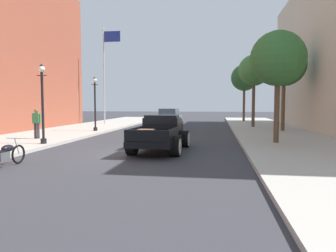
% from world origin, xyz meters
% --- Properties ---
extents(ground_plane, '(140.00, 140.00, 0.00)m').
position_xyz_m(ground_plane, '(0.00, 0.00, 0.00)').
color(ground_plane, '#333338').
extents(sidewalk_right, '(5.50, 64.00, 0.15)m').
position_xyz_m(sidewalk_right, '(7.25, 0.00, 0.07)').
color(sidewalk_right, '#ADA89E').
rests_on(sidewalk_right, ground).
extents(hotrod_truck_black, '(2.32, 4.99, 1.58)m').
position_xyz_m(hotrod_truck_black, '(0.87, 1.15, 0.75)').
color(hotrod_truck_black, black).
rests_on(hotrod_truck_black, ground).
extents(motorcycle_parked, '(0.62, 2.12, 0.93)m').
position_xyz_m(motorcycle_parked, '(-3.54, -3.52, 0.44)').
color(motorcycle_parked, black).
rests_on(motorcycle_parked, ground).
extents(car_background_grey, '(2.02, 4.37, 1.65)m').
position_xyz_m(car_background_grey, '(-0.96, 15.63, 0.77)').
color(car_background_grey, slate).
rests_on(car_background_grey, ground).
extents(pedestrian_sidewalk_left, '(0.53, 0.22, 1.65)m').
position_xyz_m(pedestrian_sidewalk_left, '(-6.60, 3.41, 1.09)').
color(pedestrian_sidewalk_left, '#333338').
rests_on(pedestrian_sidewalk_left, sidewalk_left).
extents(street_lamp_near, '(0.50, 0.32, 3.85)m').
position_xyz_m(street_lamp_near, '(-5.01, 1.38, 2.39)').
color(street_lamp_near, black).
rests_on(street_lamp_near, sidewalk_left).
extents(street_lamp_far, '(0.50, 0.32, 3.85)m').
position_xyz_m(street_lamp_far, '(-5.28, 8.67, 2.39)').
color(street_lamp_far, black).
rests_on(street_lamp_far, sidewalk_left).
extents(flagpole, '(1.74, 0.16, 9.16)m').
position_xyz_m(flagpole, '(-7.27, 16.60, 5.77)').
color(flagpole, '#B2B2B7').
rests_on(flagpole, sidewalk_left).
extents(street_tree_nearest, '(2.71, 2.71, 5.51)m').
position_xyz_m(street_tree_nearest, '(6.26, 3.55, 4.28)').
color(street_tree_nearest, brown).
rests_on(street_tree_nearest, sidewalk_right).
extents(street_tree_second, '(3.05, 3.05, 6.23)m').
position_xyz_m(street_tree_second, '(7.99, 10.68, 4.83)').
color(street_tree_second, brown).
rests_on(street_tree_second, sidewalk_right).
extents(street_tree_third, '(2.59, 2.59, 6.01)m').
position_xyz_m(street_tree_third, '(6.35, 14.42, 4.82)').
color(street_tree_third, brown).
rests_on(street_tree_third, sidewalk_right).
extents(street_tree_farthest, '(2.90, 2.90, 6.25)m').
position_xyz_m(street_tree_farthest, '(6.30, 22.99, 4.92)').
color(street_tree_farthest, brown).
rests_on(street_tree_farthest, sidewalk_right).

